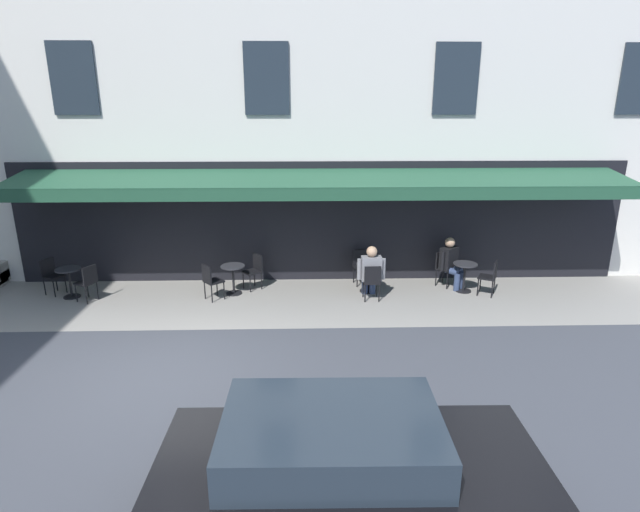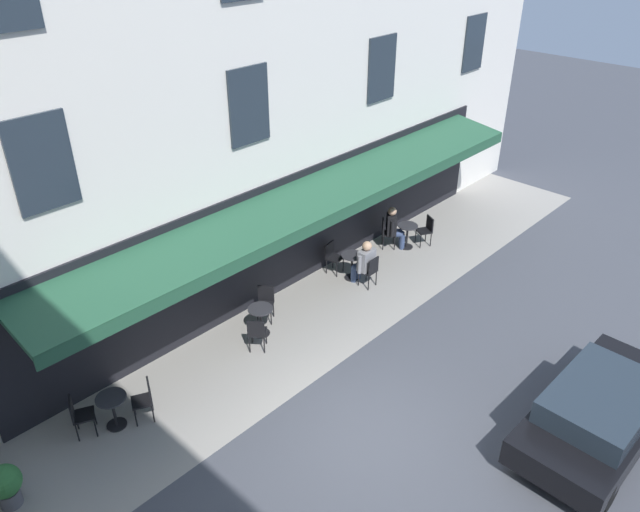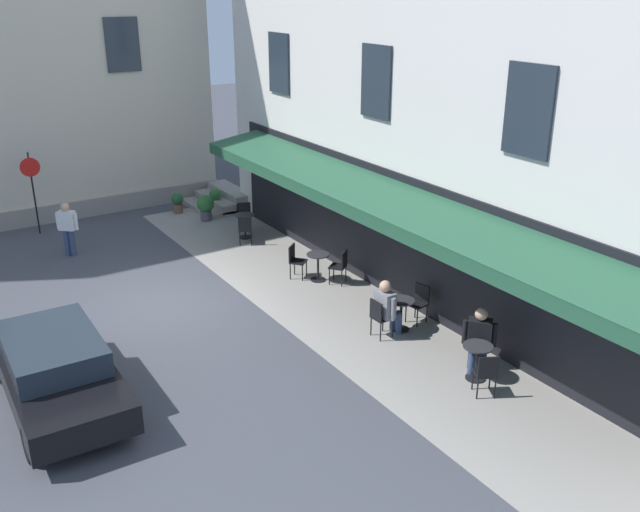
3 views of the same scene
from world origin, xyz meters
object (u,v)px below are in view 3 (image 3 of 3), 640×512
(cafe_table_near_entrance, at_px, (318,263))
(cafe_table_far_end, at_px, (477,357))
(seated_patron_in_black, at_px, (479,338))
(parked_car_black, at_px, (57,369))
(cafe_table_streetside, at_px, (401,310))
(potted_plant_under_sign, at_px, (206,206))
(cafe_chair_black_near_door, at_px, (244,214))
(cafe_chair_black_facing_street, at_px, (486,371))
(walking_pedestrian_in_white, at_px, (67,225))
(no_parking_sign, at_px, (32,178))
(potted_plant_mid_terrace, at_px, (215,200))
(cafe_chair_black_kerbside, at_px, (341,264))
(seated_companion_in_grey, at_px, (387,306))
(cafe_chair_black_by_window, at_px, (245,228))
(cafe_chair_black_corner_left, at_px, (295,258))
(cafe_table_mid_terrace, at_px, (245,223))
(cafe_chair_black_under_awning, at_px, (379,315))
(cafe_chair_black_back_row, at_px, (479,340))
(potted_plant_by_steps, at_px, (178,202))
(cafe_chair_black_corner_right, at_px, (419,300))

(cafe_table_near_entrance, bearing_deg, cafe_table_far_end, -179.88)
(seated_patron_in_black, height_order, parked_car_black, seated_patron_in_black)
(cafe_table_streetside, xyz_separation_m, seated_patron_in_black, (-2.18, -0.25, 0.22))
(potted_plant_under_sign, bearing_deg, cafe_chair_black_near_door, -160.24)
(cafe_chair_black_facing_street, xyz_separation_m, walking_pedestrian_in_white, (11.80, 4.77, 0.38))
(cafe_chair_black_near_door, height_order, no_parking_sign, no_parking_sign)
(potted_plant_mid_terrace, bearing_deg, cafe_chair_black_kerbside, -179.28)
(seated_companion_in_grey, bearing_deg, cafe_chair_black_by_window, 0.50)
(cafe_chair_black_corner_left, height_order, potted_plant_mid_terrace, cafe_chair_black_corner_left)
(cafe_table_mid_terrace, xyz_separation_m, cafe_table_far_end, (-9.86, -0.14, 0.00))
(cafe_chair_black_corner_left, xyz_separation_m, cafe_chair_black_under_awning, (-3.90, 0.16, 0.00))
(cafe_table_streetside, distance_m, potted_plant_under_sign, 9.65)
(cafe_chair_black_kerbside, xyz_separation_m, seated_patron_in_black, (-5.08, 0.07, 0.16))
(potted_plant_mid_terrace, bearing_deg, cafe_chair_black_by_window, 169.26)
(cafe_chair_black_corner_left, height_order, cafe_chair_black_back_row, same)
(cafe_table_streetside, xyz_separation_m, potted_plant_by_steps, (10.87, 1.01, -0.10))
(cafe_chair_black_kerbside, relative_size, cafe_chair_black_under_awning, 1.00)
(cafe_chair_black_back_row, distance_m, potted_plant_under_sign, 11.70)
(cafe_table_near_entrance, height_order, seated_companion_in_grey, seated_companion_in_grey)
(cafe_table_streetside, distance_m, cafe_chair_black_under_awning, 0.63)
(cafe_chair_black_under_awning, xyz_separation_m, walking_pedestrian_in_white, (8.81, 4.50, 0.38))
(cafe_chair_black_near_door, relative_size, parked_car_black, 0.21)
(potted_plant_under_sign, bearing_deg, cafe_chair_black_kerbside, -172.93)
(cafe_chair_black_facing_street, bearing_deg, cafe_chair_black_back_row, -38.18)
(cafe_chair_black_back_row, bearing_deg, seated_companion_in_grey, 22.22)
(cafe_table_mid_terrace, height_order, seated_companion_in_grey, seated_companion_in_grey)
(cafe_chair_black_near_door, height_order, cafe_chair_black_corner_right, same)
(cafe_chair_black_by_window, relative_size, walking_pedestrian_in_white, 0.57)
(cafe_chair_black_by_window, distance_m, walking_pedestrian_in_white, 5.07)
(cafe_chair_black_under_awning, bearing_deg, walking_pedestrian_in_white, 27.07)
(cafe_table_mid_terrace, height_order, walking_pedestrian_in_white, walking_pedestrian_in_white)
(cafe_chair_black_facing_street, distance_m, walking_pedestrian_in_white, 12.74)
(cafe_table_near_entrance, height_order, cafe_table_streetside, same)
(cafe_chair_black_kerbside, bearing_deg, potted_plant_under_sign, 7.07)
(cafe_table_mid_terrace, xyz_separation_m, cafe_chair_black_under_awning, (-7.42, 0.44, 0.06))
(cafe_chair_black_corner_left, distance_m, potted_plant_by_steps, 7.01)
(cafe_chair_black_under_awning, distance_m, cafe_chair_black_back_row, 2.27)
(cafe_chair_black_by_window, xyz_separation_m, no_parking_sign, (4.37, 5.01, 1.25))
(cafe_chair_black_corner_left, bearing_deg, cafe_chair_black_near_door, -7.69)
(cafe_table_far_end, bearing_deg, cafe_table_mid_terrace, 0.82)
(cafe_chair_black_corner_left, distance_m, cafe_chair_black_kerbside, 1.26)
(cafe_chair_black_corner_left, relative_size, potted_plant_under_sign, 1.05)
(cafe_chair_black_corner_left, distance_m, seated_companion_in_grey, 3.90)
(parked_car_black, bearing_deg, cafe_table_far_end, -116.67)
(potted_plant_under_sign, bearing_deg, cafe_table_mid_terrace, -171.77)
(cafe_chair_black_kerbside, bearing_deg, cafe_table_mid_terrace, 6.49)
(cafe_table_streetside, height_order, seated_patron_in_black, seated_patron_in_black)
(cafe_table_far_end, xyz_separation_m, cafe_chair_black_back_row, (0.43, -0.47, 0.06))
(cafe_chair_black_by_window, distance_m, no_parking_sign, 6.77)
(cafe_chair_black_corner_left, xyz_separation_m, cafe_chair_black_back_row, (-5.92, -0.88, 0.00))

